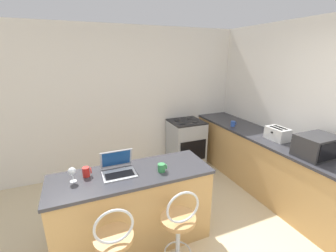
{
  "coord_description": "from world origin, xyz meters",
  "views": [
    {
      "loc": [
        -0.99,
        -1.24,
        2.1
      ],
      "look_at": [
        0.35,
        1.97,
        1.0
      ],
      "focal_mm": 24.0,
      "sensor_mm": 36.0,
      "label": 1
    }
  ],
  "objects_px": {
    "bar_stool_far": "(179,234)",
    "microwave": "(317,146)",
    "mug_red": "(86,172)",
    "wine_glass_tall": "(72,172)",
    "stove_range": "(186,143)",
    "toaster": "(277,134)",
    "laptop": "(118,167)",
    "mug_blue": "(233,124)",
    "mug_green": "(162,168)"
  },
  "relations": [
    {
      "from": "toaster",
      "to": "mug_blue",
      "type": "xyz_separation_m",
      "value": [
        -0.18,
        0.79,
        -0.05
      ]
    },
    {
      "from": "wine_glass_tall",
      "to": "mug_red",
      "type": "bearing_deg",
      "value": 23.11
    },
    {
      "from": "stove_range",
      "to": "mug_green",
      "type": "relative_size",
      "value": 9.24
    },
    {
      "from": "mug_blue",
      "to": "bar_stool_far",
      "type": "bearing_deg",
      "value": -139.81
    },
    {
      "from": "bar_stool_far",
      "to": "stove_range",
      "type": "xyz_separation_m",
      "value": [
        1.14,
        2.08,
        0.0
      ]
    },
    {
      "from": "mug_red",
      "to": "wine_glass_tall",
      "type": "distance_m",
      "value": 0.15
    },
    {
      "from": "stove_range",
      "to": "wine_glass_tall",
      "type": "height_order",
      "value": "wine_glass_tall"
    },
    {
      "from": "bar_stool_far",
      "to": "microwave",
      "type": "relative_size",
      "value": 2.03
    },
    {
      "from": "microwave",
      "to": "mug_red",
      "type": "distance_m",
      "value": 2.72
    },
    {
      "from": "toaster",
      "to": "wine_glass_tall",
      "type": "height_order",
      "value": "toaster"
    },
    {
      "from": "toaster",
      "to": "microwave",
      "type": "bearing_deg",
      "value": -93.05
    },
    {
      "from": "stove_range",
      "to": "mug_green",
      "type": "height_order",
      "value": "mug_green"
    },
    {
      "from": "microwave",
      "to": "mug_green",
      "type": "bearing_deg",
      "value": 168.57
    },
    {
      "from": "laptop",
      "to": "mug_red",
      "type": "bearing_deg",
      "value": 172.42
    },
    {
      "from": "microwave",
      "to": "mug_green",
      "type": "distance_m",
      "value": 1.94
    },
    {
      "from": "mug_red",
      "to": "stove_range",
      "type": "bearing_deg",
      "value": 36.99
    },
    {
      "from": "bar_stool_far",
      "to": "mug_blue",
      "type": "bearing_deg",
      "value": 40.19
    },
    {
      "from": "stove_range",
      "to": "mug_blue",
      "type": "distance_m",
      "value": 0.99
    },
    {
      "from": "microwave",
      "to": "mug_red",
      "type": "bearing_deg",
      "value": 167.48
    },
    {
      "from": "bar_stool_far",
      "to": "laptop",
      "type": "xyz_separation_m",
      "value": [
        -0.43,
        0.62,
        0.51
      ]
    },
    {
      "from": "microwave",
      "to": "mug_blue",
      "type": "xyz_separation_m",
      "value": [
        -0.15,
        1.41,
        -0.09
      ]
    },
    {
      "from": "microwave",
      "to": "bar_stool_far",
      "type": "bearing_deg",
      "value": -177.85
    },
    {
      "from": "microwave",
      "to": "toaster",
      "type": "bearing_deg",
      "value": 86.95
    },
    {
      "from": "bar_stool_far",
      "to": "wine_glass_tall",
      "type": "relative_size",
      "value": 6.38
    },
    {
      "from": "bar_stool_far",
      "to": "mug_green",
      "type": "bearing_deg",
      "value": 89.59
    },
    {
      "from": "bar_stool_far",
      "to": "laptop",
      "type": "height_order",
      "value": "laptop"
    },
    {
      "from": "mug_green",
      "to": "wine_glass_tall",
      "type": "bearing_deg",
      "value": 170.48
    },
    {
      "from": "laptop",
      "to": "mug_blue",
      "type": "bearing_deg",
      "value": 21.53
    },
    {
      "from": "stove_range",
      "to": "mug_red",
      "type": "xyz_separation_m",
      "value": [
        -1.89,
        -1.42,
        0.5
      ]
    },
    {
      "from": "bar_stool_far",
      "to": "toaster",
      "type": "distance_m",
      "value": 2.12
    },
    {
      "from": "bar_stool_far",
      "to": "microwave",
      "type": "height_order",
      "value": "microwave"
    },
    {
      "from": "laptop",
      "to": "mug_green",
      "type": "xyz_separation_m",
      "value": [
        0.44,
        -0.16,
        -0.01
      ]
    },
    {
      "from": "stove_range",
      "to": "bar_stool_far",
      "type": "bearing_deg",
      "value": -118.66
    },
    {
      "from": "bar_stool_far",
      "to": "laptop",
      "type": "distance_m",
      "value": 0.91
    },
    {
      "from": "wine_glass_tall",
      "to": "mug_green",
      "type": "xyz_separation_m",
      "value": [
        0.89,
        -0.15,
        -0.06
      ]
    },
    {
      "from": "microwave",
      "to": "laptop",
      "type": "bearing_deg",
      "value": 166.82
    },
    {
      "from": "bar_stool_far",
      "to": "wine_glass_tall",
      "type": "bearing_deg",
      "value": 145.69
    },
    {
      "from": "stove_range",
      "to": "mug_green",
      "type": "bearing_deg",
      "value": -124.88
    },
    {
      "from": "bar_stool_far",
      "to": "stove_range",
      "type": "relative_size",
      "value": 1.07
    },
    {
      "from": "stove_range",
      "to": "mug_blue",
      "type": "relative_size",
      "value": 9.66
    },
    {
      "from": "toaster",
      "to": "mug_green",
      "type": "bearing_deg",
      "value": -173.07
    },
    {
      "from": "laptop",
      "to": "toaster",
      "type": "relative_size",
      "value": 1.07
    },
    {
      "from": "stove_range",
      "to": "mug_blue",
      "type": "height_order",
      "value": "mug_blue"
    },
    {
      "from": "bar_stool_far",
      "to": "wine_glass_tall",
      "type": "height_order",
      "value": "wine_glass_tall"
    },
    {
      "from": "mug_green",
      "to": "toaster",
      "type": "bearing_deg",
      "value": 6.93
    },
    {
      "from": "mug_red",
      "to": "toaster",
      "type": "bearing_deg",
      "value": 0.62
    },
    {
      "from": "toaster",
      "to": "wine_glass_tall",
      "type": "bearing_deg",
      "value": -178.26
    },
    {
      "from": "bar_stool_far",
      "to": "mug_green",
      "type": "distance_m",
      "value": 0.67
    },
    {
      "from": "wine_glass_tall",
      "to": "stove_range",
      "type": "bearing_deg",
      "value": 36.2
    },
    {
      "from": "mug_blue",
      "to": "mug_green",
      "type": "relative_size",
      "value": 0.96
    }
  ]
}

